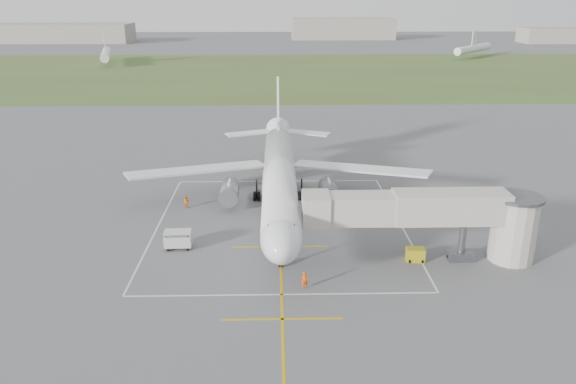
{
  "coord_description": "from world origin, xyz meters",
  "views": [
    {
      "loc": [
        -0.48,
        -63.86,
        25.13
      ],
      "look_at": [
        0.94,
        -4.0,
        4.0
      ],
      "focal_mm": 35.0,
      "sensor_mm": 36.0,
      "label": 1
    }
  ],
  "objects_px": {
    "airliner": "(279,176)",
    "gpu_unit": "(415,255)",
    "ramp_worker_nose": "(305,280)",
    "ramp_worker_wing": "(187,202)",
    "jet_bridge": "(442,216)",
    "baggage_cart": "(178,240)"
  },
  "relations": [
    {
      "from": "airliner",
      "to": "jet_bridge",
      "type": "relative_size",
      "value": 2.0
    },
    {
      "from": "airliner",
      "to": "ramp_worker_nose",
      "type": "xyz_separation_m",
      "value": [
        2.1,
        -19.69,
        -3.56
      ]
    },
    {
      "from": "gpu_unit",
      "to": "airliner",
      "type": "bearing_deg",
      "value": 135.98
    },
    {
      "from": "jet_bridge",
      "to": "ramp_worker_wing",
      "type": "bearing_deg",
      "value": 150.62
    },
    {
      "from": "ramp_worker_nose",
      "to": "ramp_worker_wing",
      "type": "height_order",
      "value": "ramp_worker_nose"
    },
    {
      "from": "gpu_unit",
      "to": "ramp_worker_wing",
      "type": "distance_m",
      "value": 29.39
    },
    {
      "from": "ramp_worker_nose",
      "to": "ramp_worker_wing",
      "type": "bearing_deg",
      "value": 110.18
    },
    {
      "from": "gpu_unit",
      "to": "baggage_cart",
      "type": "height_order",
      "value": "baggage_cart"
    },
    {
      "from": "jet_bridge",
      "to": "airliner",
      "type": "bearing_deg",
      "value": 137.81
    },
    {
      "from": "airliner",
      "to": "ramp_worker_nose",
      "type": "height_order",
      "value": "airliner"
    },
    {
      "from": "airliner",
      "to": "ramp_worker_wing",
      "type": "bearing_deg",
      "value": 174.48
    },
    {
      "from": "jet_bridge",
      "to": "ramp_worker_wing",
      "type": "height_order",
      "value": "jet_bridge"
    },
    {
      "from": "airliner",
      "to": "ramp_worker_wing",
      "type": "distance_m",
      "value": 12.18
    },
    {
      "from": "jet_bridge",
      "to": "ramp_worker_wing",
      "type": "xyz_separation_m",
      "value": [
        -27.3,
        15.37,
        -3.97
      ]
    },
    {
      "from": "airliner",
      "to": "ramp_worker_wing",
      "type": "xyz_separation_m",
      "value": [
        -11.58,
        1.12,
        -3.62
      ]
    },
    {
      "from": "jet_bridge",
      "to": "gpu_unit",
      "type": "xyz_separation_m",
      "value": [
        -2.32,
        -0.12,
        -4.08
      ]
    },
    {
      "from": "airliner",
      "to": "gpu_unit",
      "type": "relative_size",
      "value": 25.21
    },
    {
      "from": "gpu_unit",
      "to": "baggage_cart",
      "type": "distance_m",
      "value": 24.35
    },
    {
      "from": "airliner",
      "to": "gpu_unit",
      "type": "distance_m",
      "value": 20.0
    },
    {
      "from": "airliner",
      "to": "jet_bridge",
      "type": "bearing_deg",
      "value": -42.19
    },
    {
      "from": "gpu_unit",
      "to": "ramp_worker_wing",
      "type": "xyz_separation_m",
      "value": [
        -24.98,
        15.49,
        0.11
      ]
    },
    {
      "from": "baggage_cart",
      "to": "ramp_worker_nose",
      "type": "height_order",
      "value": "baggage_cart"
    }
  ]
}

